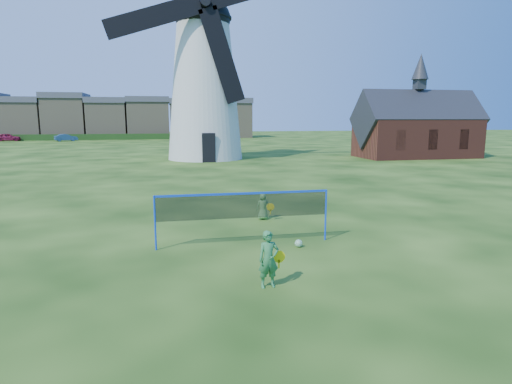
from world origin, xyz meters
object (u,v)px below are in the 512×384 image
object	(u,v)px
windmill	(204,80)
play_ball	(299,243)
chapel	(417,129)
car_left	(8,137)
player_boy	(263,206)
player_girl	(269,259)
car_right	(66,138)
badminton_net	(244,206)

from	to	relation	value
windmill	play_ball	xyz separation A→B (m)	(0.25, -27.66, -6.90)
chapel	car_left	xyz separation A→B (m)	(-48.38, 39.45, -2.05)
car_left	player_boy	bearing A→B (deg)	-166.85
chapel	player_boy	world-z (taller)	chapel
play_ball	player_girl	bearing A→B (deg)	-119.50
windmill	car_right	world-z (taller)	windmill
car_left	car_right	distance (m)	9.41
play_ball	car_right	world-z (taller)	car_right
badminton_net	car_right	xyz separation A→B (m)	(-18.25, 62.37, -0.57)
player_girl	player_boy	bearing A→B (deg)	73.42
windmill	badminton_net	world-z (taller)	windmill
chapel	play_ball	world-z (taller)	chapel
player_boy	windmill	bearing A→B (deg)	-81.68
chapel	badminton_net	bearing A→B (deg)	-130.12
windmill	car_right	distance (m)	40.80
play_ball	car_right	xyz separation A→B (m)	(-19.75, 62.92, 0.46)
windmill	car_left	size ratio (longest dim) A/B	5.68
badminton_net	play_ball	size ratio (longest dim) A/B	22.95
player_girl	play_ball	size ratio (longest dim) A/B	5.73
windmill	badminton_net	size ratio (longest dim) A/B	4.14
badminton_net	play_ball	xyz separation A→B (m)	(1.49, -0.55, -1.03)
player_boy	car_left	world-z (taller)	car_left
car_left	car_right	world-z (taller)	car_left
player_girl	car_left	bearing A→B (deg)	107.04
windmill	play_ball	size ratio (longest dim) A/B	95.05
windmill	badminton_net	xyz separation A→B (m)	(-1.24, -27.11, -5.87)
chapel	play_ball	bearing A→B (deg)	-127.44
chapel	player_boy	xyz separation A→B (m)	(-19.67, -21.83, -2.19)
badminton_net	player_boy	bearing A→B (deg)	67.43
windmill	chapel	bearing A→B (deg)	-6.68
player_girl	windmill	bearing A→B (deg)	82.52
badminton_net	car_left	bearing A→B (deg)	113.15
player_girl	player_boy	xyz separation A→B (m)	(1.26, 6.21, -0.14)
play_ball	car_left	size ratio (longest dim) A/B	0.06
chapel	play_ball	xyz separation A→B (m)	(-19.42, -25.36, -2.56)
badminton_net	play_ball	world-z (taller)	badminton_net
player_boy	play_ball	size ratio (longest dim) A/B	4.43
windmill	play_ball	distance (m)	28.51
player_boy	chapel	bearing A→B (deg)	-123.69
player_girl	car_left	xyz separation A→B (m)	(-27.45, 67.49, -0.00)
play_ball	chapel	bearing A→B (deg)	52.56
windmill	car_right	size ratio (longest dim) A/B	6.00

